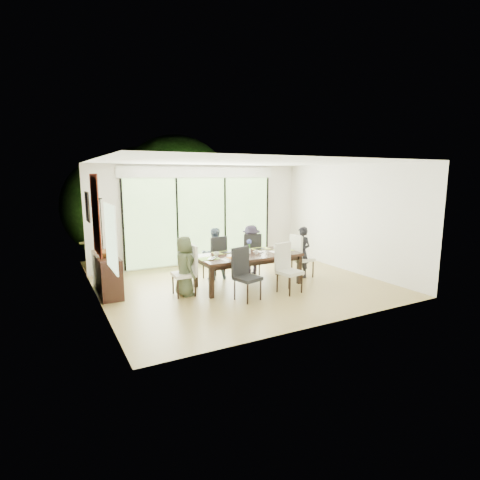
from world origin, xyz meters
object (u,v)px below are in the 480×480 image
person_far_left (214,254)px  bowl (106,254)px  person_left_end (184,266)px  cup_a (216,254)px  chair_near_left (248,274)px  chair_near_right (290,268)px  person_far_right (251,250)px  cup_b (256,252)px  vase (249,251)px  person_right_end (302,252)px  chair_left_end (184,270)px  table_top (248,255)px  chair_far_right (251,253)px  cup_c (276,248)px  laptop (215,258)px  sideboard (107,274)px  chair_right_end (303,256)px  chair_far_left (214,257)px

person_far_left → bowl: person_far_left is taller
person_left_end → cup_a: (0.78, 0.15, 0.14)m
chair_near_left → cup_a: 1.07m
chair_near_right → person_far_right: size_ratio=0.85×
person_far_left → cup_b: bearing=128.9°
person_far_right → cup_b: bearing=70.7°
chair_near_right → cup_a: 1.59m
vase → bowl: bearing=165.6°
person_far_right → vase: (-0.50, -0.78, 0.16)m
person_right_end → person_far_left: (-1.93, 0.83, 0.00)m
chair_near_left → person_right_end: (1.98, 0.87, 0.09)m
chair_left_end → cup_b: (1.65, -0.10, 0.23)m
chair_left_end → chair_near_right: same height
table_top → chair_far_right: (0.55, 0.85, -0.16)m
chair_far_right → chair_near_right: size_ratio=1.00×
chair_left_end → cup_c: 2.31m
laptop → chair_near_right: bearing=-76.2°
chair_far_right → sideboard: bearing=16.4°
person_far_right → sideboard: 3.41m
chair_near_left → cup_a: size_ratio=8.87×
chair_far_right → chair_right_end: bearing=155.3°
person_right_end → vase: (-1.43, 0.05, 0.16)m
chair_near_left → laptop: bearing=99.0°
vase → bowl: (-2.90, 0.74, 0.09)m
chair_left_end → chair_right_end: same height
laptop → table_top: bearing=-39.8°
vase → cup_b: vase is taller
table_top → chair_near_left: bearing=-119.9°
person_far_right → person_far_left: bearing=4.0°
chair_far_left → laptop: chair_far_left is taller
person_left_end → bowl: 1.61m
chair_far_right → chair_left_end: bearing=39.7°
person_left_end → sideboard: bearing=51.7°
cup_a → laptop: bearing=-121.0°
chair_near_right → cup_b: size_ratio=11.00×
person_left_end → person_far_left: 1.32m
chair_left_end → laptop: 0.69m
vase → table_top: bearing=-135.0°
table_top → chair_far_left: size_ratio=2.18×
cup_a → chair_near_right: bearing=-40.4°
person_right_end → laptop: (-2.33, -0.10, 0.11)m
laptop → person_left_end: bearing=124.5°
table_top → chair_far_right: bearing=57.1°
chair_far_left → vase: size_ratio=9.17×
chair_far_left → chair_left_end: bearing=27.5°
chair_right_end → chair_far_left: 2.13m
chair_near_right → bowl: (-3.35, 1.66, 0.34)m
table_top → sideboard: (-2.85, 0.89, -0.28)m
person_far_left → person_far_right: bearing=-174.0°
cup_b → sideboard: bearing=161.7°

